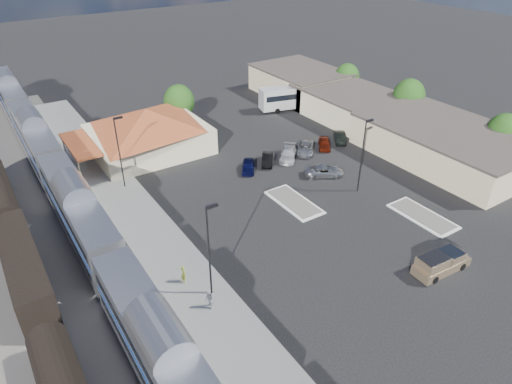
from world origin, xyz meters
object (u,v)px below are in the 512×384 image
coach_bus (295,96)px  pickup_truck (442,262)px  station_depot (148,130)px  suv (325,171)px

coach_bus → pickup_truck: bearing=174.6°
station_depot → suv: bearing=-50.3°
station_depot → pickup_truck: 40.85m
coach_bus → suv: bearing=165.7°
suv → coach_bus: bearing=1.9°
pickup_truck → coach_bus: coach_bus is taller
station_depot → suv: station_depot is taller
pickup_truck → station_depot: bearing=21.7°
station_depot → suv: (15.71, -18.94, -2.44)m
pickup_truck → coach_bus: 43.64m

